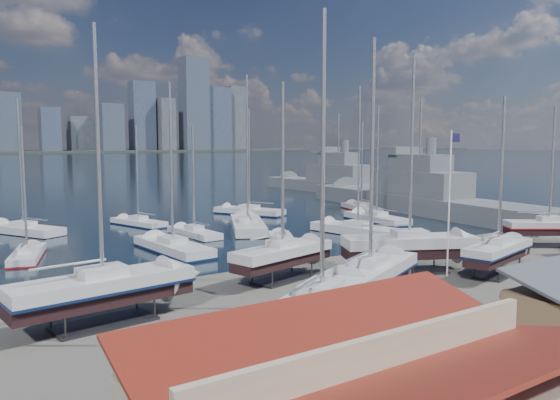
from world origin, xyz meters
TOP-DOWN VIEW (x-y plane):
  - ground at (0.00, -10.00)m, footprint 1400.00×1400.00m
  - shed_red at (-18.00, -26.00)m, footprint 14.70×9.45m
  - sailboat_cradle_0 at (-21.21, -7.25)m, footprint 10.63×4.11m
  - sailboat_cradle_1 at (-13.05, -16.79)m, footprint 10.32×7.80m
  - sailboat_cradle_2 at (-7.17, -4.58)m, footprint 9.26×4.63m
  - sailboat_cradle_3 at (-6.69, -13.48)m, footprint 10.43×6.93m
  - sailboat_cradle_4 at (2.75, -7.94)m, footprint 10.78×7.20m
  - sailboat_cradle_5 at (7.57, -12.62)m, footprint 8.74×4.24m
  - sailboat_cradle_6 at (22.40, -8.13)m, footprint 8.30×6.71m
  - sailboat_moored_1 at (-21.84, 14.09)m, footprint 4.51×8.47m
  - sailboat_moored_2 at (-19.90, 28.81)m, footprint 7.63×10.68m
  - sailboat_moored_3 at (-9.96, 9.71)m, footprint 3.89×11.27m
  - sailboat_moored_4 at (-4.55, 16.67)m, footprint 2.98×8.49m
  - sailboat_moored_5 at (-7.03, 27.54)m, footprint 4.84×8.98m
  - sailboat_moored_6 at (0.93, 7.50)m, footprint 5.83×8.28m
  - sailboat_moored_7 at (2.48, 17.06)m, footprint 8.65×12.75m
  - sailboat_moored_8 at (9.76, 28.96)m, footprint 7.46×10.71m
  - sailboat_moored_9 at (11.19, 7.54)m, footprint 5.46×11.78m
  - sailboat_moored_10 at (19.69, 13.44)m, footprint 3.77×10.67m
  - sailboat_moored_11 at (26.17, 23.48)m, footprint 5.24×9.78m
  - naval_ship_east at (32.60, 18.04)m, footprint 12.56×47.09m
  - naval_ship_west at (42.63, 48.80)m, footprint 7.64×42.13m
  - car_a at (-14.35, -21.99)m, footprint 1.67×3.93m
  - car_b at (-8.18, -18.64)m, footprint 5.12×2.74m
  - car_c at (0.96, -20.72)m, footprint 3.86×6.32m
  - flagpole at (4.10, -10.67)m, footprint 0.99×0.12m

SIDE VIEW (x-z plane):
  - ground at x=0.00m, z-range 0.00..0.00m
  - sailboat_moored_11 at x=26.17m, z-range -6.74..7.35m
  - sailboat_moored_10 at x=19.69m, z-range -7.52..8.13m
  - sailboat_moored_5 at x=-7.03m, z-range -6.16..6.78m
  - sailboat_moored_8 at x=9.76m, z-range -7.57..8.18m
  - sailboat_moored_3 at x=-9.96m, z-range -7.97..8.58m
  - sailboat_moored_6 at x=0.93m, z-range -5.79..6.41m
  - sailboat_moored_1 at x=-21.84m, z-range -5.79..6.41m
  - sailboat_moored_2 at x=-19.90m, z-range -7.64..8.29m
  - sailboat_moored_9 at x=11.19m, z-range -8.26..8.91m
  - sailboat_moored_4 at x=-4.55m, z-range -5.96..6.61m
  - sailboat_moored_7 at x=2.48m, z-range -9.10..9.75m
  - car_a at x=-14.35m, z-range 0.00..1.32m
  - car_b at x=-8.18m, z-range 0.00..1.60m
  - car_c at x=0.96m, z-range 0.00..1.64m
  - naval_ship_east at x=32.60m, z-range -7.43..10.76m
  - naval_ship_west at x=42.63m, z-range -7.23..10.55m
  - sailboat_cradle_5 at x=7.57m, z-range -4.94..8.85m
  - sailboat_cradle_6 at x=22.40m, z-range -4.95..8.86m
  - sailboat_cradle_2 at x=-7.17m, z-range -5.33..9.34m
  - sailboat_cradle_3 at x=-6.69m, z-range -6.12..10.31m
  - sailboat_cradle_1 at x=-13.05m, z-range -6.21..10.41m
  - sailboat_cradle_0 at x=-21.21m, z-range -6.24..10.45m
  - sailboat_cradle_4 at x=2.75m, z-range -6.42..10.69m
  - shed_red at x=-18.00m, z-range 0.07..4.57m
  - flagpole at x=4.10m, z-range 0.80..12.01m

